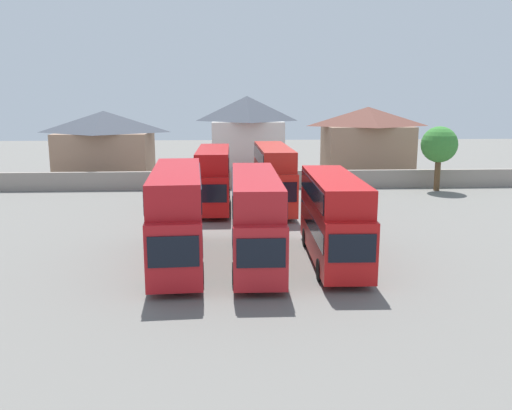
{
  "coord_description": "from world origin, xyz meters",
  "views": [
    {
      "loc": [
        -1.75,
        -28.56,
        8.86
      ],
      "look_at": [
        0.0,
        3.0,
        2.55
      ],
      "focal_mm": 37.6,
      "sensor_mm": 36.0,
      "label": 1
    }
  ],
  "objects_px": {
    "bus_3": "(333,214)",
    "house_terrace_centre": "(247,138)",
    "tree_left_of_lot": "(439,145)",
    "bus_1": "(177,211)",
    "bus_5": "(274,174)",
    "bus_4": "(214,175)",
    "house_terrace_left": "(105,145)",
    "bus_2": "(255,213)",
    "house_terrace_right": "(367,142)"
  },
  "relations": [
    {
      "from": "bus_3",
      "to": "house_terrace_centre",
      "type": "bearing_deg",
      "value": -171.64
    },
    {
      "from": "house_terrace_centre",
      "to": "bus_3",
      "type": "bearing_deg",
      "value": -83.38
    },
    {
      "from": "house_terrace_centre",
      "to": "tree_left_of_lot",
      "type": "distance_m",
      "value": 19.92
    },
    {
      "from": "bus_1",
      "to": "bus_5",
      "type": "bearing_deg",
      "value": 152.53
    },
    {
      "from": "bus_1",
      "to": "bus_4",
      "type": "distance_m",
      "value": 14.66
    },
    {
      "from": "house_terrace_left",
      "to": "tree_left_of_lot",
      "type": "relative_size",
      "value": 1.65
    },
    {
      "from": "house_terrace_left",
      "to": "house_terrace_centre",
      "type": "bearing_deg",
      "value": -4.2
    },
    {
      "from": "bus_2",
      "to": "bus_5",
      "type": "height_order",
      "value": "bus_5"
    },
    {
      "from": "bus_2",
      "to": "tree_left_of_lot",
      "type": "height_order",
      "value": "tree_left_of_lot"
    },
    {
      "from": "bus_1",
      "to": "tree_left_of_lot",
      "type": "xyz_separation_m",
      "value": [
        23.17,
        22.14,
        1.55
      ]
    },
    {
      "from": "house_terrace_left",
      "to": "tree_left_of_lot",
      "type": "distance_m",
      "value": 35.01
    },
    {
      "from": "bus_2",
      "to": "house_terrace_left",
      "type": "xyz_separation_m",
      "value": [
        -14.82,
        31.44,
        1.12
      ]
    },
    {
      "from": "bus_2",
      "to": "house_terrace_centre",
      "type": "height_order",
      "value": "house_terrace_centre"
    },
    {
      "from": "tree_left_of_lot",
      "to": "bus_5",
      "type": "bearing_deg",
      "value": -155.21
    },
    {
      "from": "bus_1",
      "to": "bus_2",
      "type": "height_order",
      "value": "bus_1"
    },
    {
      "from": "bus_1",
      "to": "house_terrace_centre",
      "type": "height_order",
      "value": "house_terrace_centre"
    },
    {
      "from": "bus_5",
      "to": "house_terrace_right",
      "type": "distance_m",
      "value": 20.98
    },
    {
      "from": "house_terrace_right",
      "to": "tree_left_of_lot",
      "type": "distance_m",
      "value": 10.46
    },
    {
      "from": "bus_1",
      "to": "bus_4",
      "type": "xyz_separation_m",
      "value": [
        1.63,
        14.57,
        -0.13
      ]
    },
    {
      "from": "bus_2",
      "to": "bus_3",
      "type": "height_order",
      "value": "bus_2"
    },
    {
      "from": "bus_5",
      "to": "bus_3",
      "type": "bearing_deg",
      "value": 7.02
    },
    {
      "from": "house_terrace_left",
      "to": "house_terrace_centre",
      "type": "height_order",
      "value": "house_terrace_centre"
    },
    {
      "from": "bus_1",
      "to": "bus_4",
      "type": "bearing_deg",
      "value": 170.35
    },
    {
      "from": "house_terrace_right",
      "to": "tree_left_of_lot",
      "type": "bearing_deg",
      "value": -63.99
    },
    {
      "from": "bus_5",
      "to": "tree_left_of_lot",
      "type": "xyz_separation_m",
      "value": [
        16.68,
        7.7,
        1.58
      ]
    },
    {
      "from": "bus_3",
      "to": "bus_2",
      "type": "bearing_deg",
      "value": -89.62
    },
    {
      "from": "bus_4",
      "to": "tree_left_of_lot",
      "type": "bearing_deg",
      "value": 109.97
    },
    {
      "from": "bus_3",
      "to": "house_terrace_right",
      "type": "xyz_separation_m",
      "value": [
        10.1,
        31.73,
        1.38
      ]
    },
    {
      "from": "bus_1",
      "to": "bus_5",
      "type": "height_order",
      "value": "bus_1"
    },
    {
      "from": "house_terrace_centre",
      "to": "house_terrace_right",
      "type": "relative_size",
      "value": 0.92
    },
    {
      "from": "bus_4",
      "to": "bus_5",
      "type": "xyz_separation_m",
      "value": [
        4.86,
        -0.13,
        0.1
      ]
    },
    {
      "from": "bus_2",
      "to": "bus_5",
      "type": "distance_m",
      "value": 14.71
    },
    {
      "from": "bus_4",
      "to": "house_terrace_centre",
      "type": "bearing_deg",
      "value": 168.58
    },
    {
      "from": "bus_3",
      "to": "tree_left_of_lot",
      "type": "distance_m",
      "value": 26.79
    },
    {
      "from": "bus_2",
      "to": "bus_3",
      "type": "xyz_separation_m",
      "value": [
        4.27,
        -0.1,
        -0.06
      ]
    },
    {
      "from": "bus_5",
      "to": "house_terrace_left",
      "type": "bearing_deg",
      "value": -135.43
    },
    {
      "from": "bus_2",
      "to": "house_terrace_centre",
      "type": "distance_m",
      "value": 30.37
    },
    {
      "from": "bus_5",
      "to": "house_terrace_left",
      "type": "relative_size",
      "value": 1.1
    },
    {
      "from": "bus_3",
      "to": "house_terrace_right",
      "type": "distance_m",
      "value": 33.33
    },
    {
      "from": "house_terrace_centre",
      "to": "bus_1",
      "type": "bearing_deg",
      "value": -99.33
    },
    {
      "from": "bus_3",
      "to": "bus_5",
      "type": "bearing_deg",
      "value": -170.5
    },
    {
      "from": "bus_2",
      "to": "bus_3",
      "type": "bearing_deg",
      "value": 89.28
    },
    {
      "from": "bus_4",
      "to": "house_terrace_centre",
      "type": "height_order",
      "value": "house_terrace_centre"
    },
    {
      "from": "house_terrace_left",
      "to": "house_terrace_right",
      "type": "xyz_separation_m",
      "value": [
        29.19,
        0.19,
        0.2
      ]
    },
    {
      "from": "bus_4",
      "to": "house_terrace_right",
      "type": "height_order",
      "value": "house_terrace_right"
    },
    {
      "from": "house_terrace_right",
      "to": "bus_3",
      "type": "bearing_deg",
      "value": -107.65
    },
    {
      "from": "house_terrace_centre",
      "to": "tree_left_of_lot",
      "type": "xyz_separation_m",
      "value": [
        18.21,
        -8.06,
        -0.22
      ]
    },
    {
      "from": "house_terrace_right",
      "to": "tree_left_of_lot",
      "type": "relative_size",
      "value": 1.59
    },
    {
      "from": "bus_3",
      "to": "house_terrace_centre",
      "type": "xyz_separation_m",
      "value": [
        -3.53,
        30.4,
        1.99
      ]
    },
    {
      "from": "bus_3",
      "to": "house_terrace_centre",
      "type": "relative_size",
      "value": 1.13
    }
  ]
}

